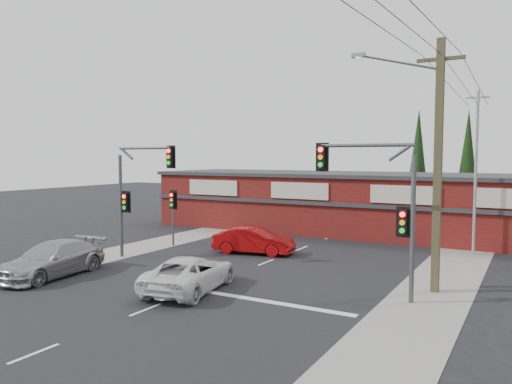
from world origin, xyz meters
The scene contains 18 objects.
ground centered at (0.00, 0.00, 0.00)m, with size 120.00×120.00×0.00m, color black.
road_strip centered at (0.00, 5.00, 0.01)m, with size 14.00×70.00×0.01m, color black.
verge_left centered at (-8.50, 5.00, 0.01)m, with size 3.00×70.00×0.02m, color gray.
verge_right centered at (8.50, 5.00, 0.01)m, with size 3.00×70.00×0.02m, color gray.
stop_line centered at (3.50, -1.50, 0.01)m, with size 6.50×0.35×0.01m, color silver.
white_suv centered at (-0.19, -1.62, 0.70)m, with size 2.33×5.05×1.40m, color silver.
silver_suv centered at (-7.07, -2.78, 0.78)m, with size 2.17×5.35×1.55m, color #A0A2A5.
red_sedan centered at (-1.71, 6.26, 0.74)m, with size 1.57×4.50×1.48m, color #9A090A.
lane_dashes centered at (0.00, 9.01, 0.01)m, with size 0.12×55.63×0.01m.
shop_building centered at (-0.99, 16.99, 2.13)m, with size 27.30×8.40×4.22m.
conifer_near centered at (3.50, 24.00, 5.48)m, with size 1.80×1.80×9.25m.
conifer_far centered at (7.00, 26.00, 5.48)m, with size 1.80×1.80×9.25m.
traffic_mast_left centered at (-6.43, 2.00, 3.93)m, with size 3.77×0.27×5.97m.
traffic_mast_right centered at (6.86, 1.00, 3.95)m, with size 3.96×0.27×5.97m.
pedestal_signal centered at (-7.20, 6.01, 2.41)m, with size 0.55×0.27×3.38m.
utility_pole centered at (8.36, 2.99, 5.40)m, with size 4.38×0.59×10.00m.
steel_pole centered at (9.00, 12.00, 4.70)m, with size 1.20×0.16×9.00m.
power_lines centered at (8.47, -2.47, 9.04)m, with size 2.01×29.00×1.22m.
Camera 1 is at (11.89, -17.64, 5.46)m, focal length 35.00 mm.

